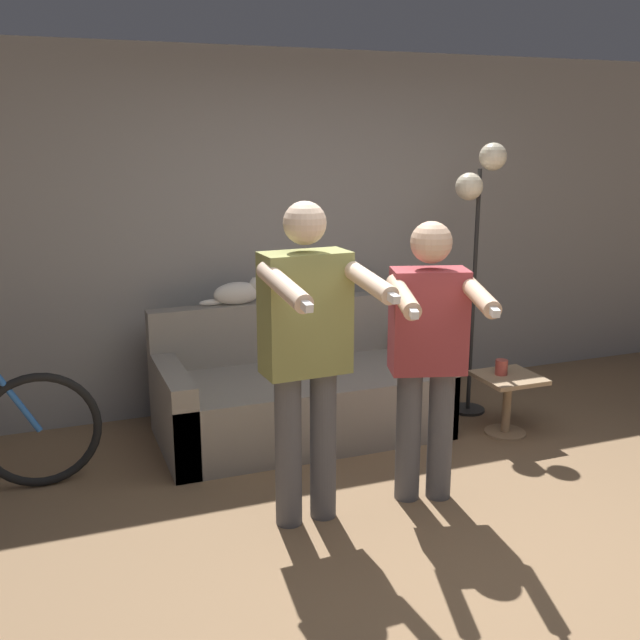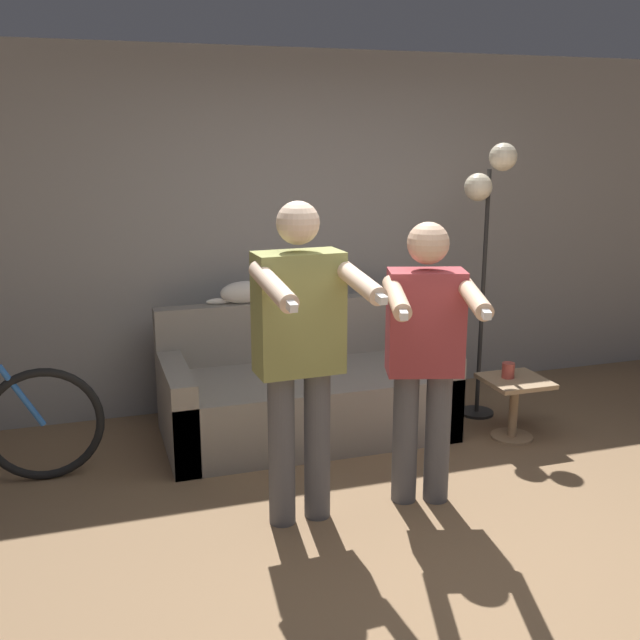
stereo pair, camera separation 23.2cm
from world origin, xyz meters
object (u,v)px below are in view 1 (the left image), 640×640
cat (239,292)px  floor_lamp (479,202)px  person_left (307,344)px  cup (501,367)px  side_table (508,392)px  person_right (428,346)px  couch (300,394)px

cat → floor_lamp: size_ratio=0.23×
person_left → cat: (0.05, 1.51, -0.04)m
cat → cup: size_ratio=4.38×
person_left → cup: 1.85m
cat → cup: 1.87m
person_left → side_table: person_left is taller
person_left → person_right: bearing=-2.7°
floor_lamp → cup: 1.16m
side_table → floor_lamp: bearing=89.7°
person_right → couch: bearing=122.4°
floor_lamp → cup: size_ratio=18.81×
person_left → floor_lamp: 2.09m
floor_lamp → side_table: (-0.00, -0.47, -1.25)m
couch → floor_lamp: bearing=-2.6°
side_table → couch: bearing=158.1°
person_left → side_table: (1.68, 0.63, -0.68)m
cat → side_table: size_ratio=1.08×
person_right → side_table: size_ratio=3.73×
person_left → cup: (1.65, 0.67, -0.51)m
couch → cat: 0.82m
cup → floor_lamp: bearing=84.8°
couch → person_right: (0.33, -1.16, 0.62)m
person_left → floor_lamp: floor_lamp is taller
person_left → floor_lamp: (1.69, 1.10, 0.56)m
floor_lamp → side_table: 1.33m
floor_lamp → person_left: bearing=-146.9°
person_left → cat: bearing=85.5°
cat → cup: (1.60, -0.85, -0.47)m
couch → cat: cat is taller
person_right → cup: person_right is taller
couch → side_table: couch is taller
side_table → person_right: bearing=-147.4°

